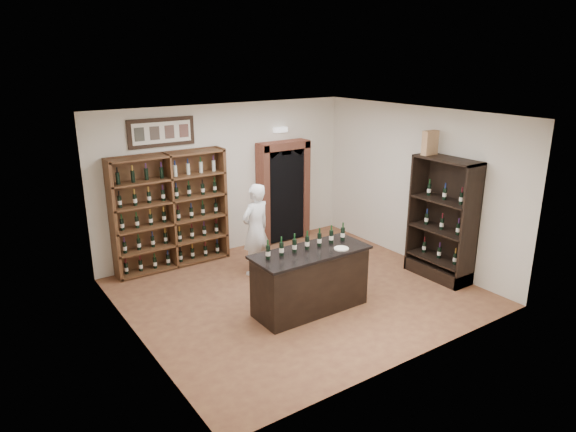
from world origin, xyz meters
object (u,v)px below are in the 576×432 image
at_px(wine_shelf, 170,211).
at_px(counter_bottle_0, 268,252).
at_px(side_cabinet, 442,237).
at_px(wine_crate, 430,143).
at_px(tasting_counter, 310,281).
at_px(shopkeeper, 256,230).

height_order(wine_shelf, counter_bottle_0, wine_shelf).
xyz_separation_m(side_cabinet, wine_crate, (-0.05, 0.40, 1.66)).
height_order(tasting_counter, wine_crate, wine_crate).
distance_m(counter_bottle_0, side_cabinet, 3.49).
distance_m(wine_shelf, tasting_counter, 3.19).
relative_size(counter_bottle_0, side_cabinet, 0.14).
bearing_deg(side_cabinet, shopkeeper, 143.43).
bearing_deg(tasting_counter, wine_crate, 2.14).
relative_size(side_cabinet, shopkeeper, 1.28).
bearing_deg(tasting_counter, shopkeeper, 89.09).
xyz_separation_m(shopkeeper, wine_crate, (2.64, -1.60, 1.56)).
height_order(counter_bottle_0, wine_crate, wine_crate).
bearing_deg(wine_shelf, shopkeeper, -47.54).
height_order(wine_shelf, tasting_counter, wine_shelf).
bearing_deg(side_cabinet, wine_shelf, 139.79).
distance_m(wine_shelf, counter_bottle_0, 2.86).
distance_m(counter_bottle_0, shopkeeper, 1.79).
distance_m(side_cabinet, shopkeeper, 3.36).
bearing_deg(wine_crate, tasting_counter, -177.45).
bearing_deg(counter_bottle_0, shopkeeper, 65.07).
height_order(wine_shelf, side_cabinet, same).
relative_size(wine_shelf, wine_crate, 5.16).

